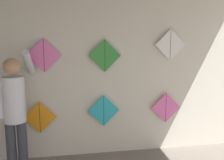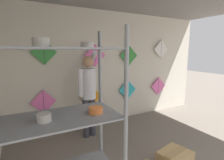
# 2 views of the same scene
# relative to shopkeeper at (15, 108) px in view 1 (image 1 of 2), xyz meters

# --- Properties ---
(back_panel) EXTENTS (5.76, 0.06, 2.80)m
(back_panel) POSITION_rel_shopkeeper_xyz_m (0.82, 0.61, 0.36)
(back_panel) COLOR beige
(back_panel) RESTS_ON ground
(shopkeeper) EXTENTS (0.47, 0.67, 1.85)m
(shopkeeper) POSITION_rel_shopkeeper_xyz_m (0.00, 0.00, 0.00)
(shopkeeper) COLOR #383842
(shopkeeper) RESTS_ON ground
(kite_1) EXTENTS (0.54, 0.01, 0.54)m
(kite_1) POSITION_rel_shopkeeper_xyz_m (0.26, 0.52, -0.32)
(kite_1) COLOR orange
(kite_2) EXTENTS (0.54, 0.01, 0.54)m
(kite_2) POSITION_rel_shopkeeper_xyz_m (1.31, 0.52, -0.26)
(kite_2) COLOR #28B2C6
(kite_3) EXTENTS (0.54, 0.01, 0.54)m
(kite_3) POSITION_rel_shopkeeper_xyz_m (2.42, 0.52, -0.26)
(kite_3) COLOR pink
(kite_5) EXTENTS (0.54, 0.01, 0.54)m
(kite_5) POSITION_rel_shopkeeper_xyz_m (0.37, 0.52, 0.69)
(kite_5) COLOR pink
(kite_6) EXTENTS (0.54, 0.01, 0.54)m
(kite_6) POSITION_rel_shopkeeper_xyz_m (1.34, 0.52, 0.67)
(kite_6) COLOR #338C38
(kite_7) EXTENTS (0.54, 0.01, 0.54)m
(kite_7) POSITION_rel_shopkeeper_xyz_m (2.46, 0.52, 0.84)
(kite_7) COLOR white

